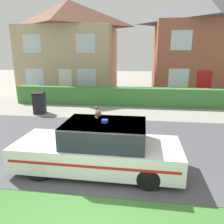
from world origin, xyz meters
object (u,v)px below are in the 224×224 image
house_right (199,44)px  wheelie_bin (39,103)px  house_left (70,47)px  cat (98,112)px  police_car (99,148)px

house_right → wheelie_bin: 13.30m
house_left → house_right: house_right is taller
cat → wheelie_bin: 6.97m
police_car → house_right: bearing=-111.5°
house_right → police_car: bearing=-112.4°
cat → house_right: (5.70, 13.39, 2.36)m
wheelie_bin → house_left: bearing=85.2°
wheelie_bin → cat: bearing=-59.7°
cat → wheelie_bin: bearing=5.9°
police_car → house_right: house_right is taller
police_car → cat: 0.98m
house_right → wheelie_bin: bearing=-141.3°
police_car → house_left: (-4.94, 13.16, 3.12)m
house_left → wheelie_bin: 8.21m
cat → wheelie_bin: size_ratio=0.30×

